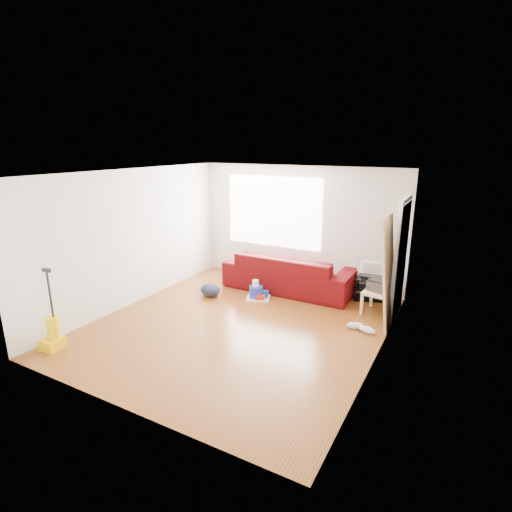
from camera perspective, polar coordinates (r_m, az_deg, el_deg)
The scene contains 13 objects.
room at distance 6.42m, azimuth -1.41°, elevation 0.68°, with size 4.51×5.01×2.51m.
sofa at distance 8.35m, azimuth 4.71°, elevation -4.79°, with size 2.64×1.03×0.77m, color #400504.
tv_stand at distance 8.05m, azimuth 16.06°, elevation -4.44°, with size 0.73×0.57×0.44m.
tv at distance 7.93m, azimuth 16.27°, elevation -1.78°, with size 0.62×0.08×0.35m, color black.
side_table at distance 7.40m, azimuth 17.32°, elevation -5.31°, with size 0.58×0.58×0.42m.
printer at distance 7.34m, azimuth 17.43°, elevation -4.07°, with size 0.49×0.43×0.21m.
bucket at distance 7.83m, azimuth 0.00°, elevation -6.15°, with size 0.26×0.26×0.26m, color #2232B7.
toilet_paper at distance 7.79m, azimuth -0.07°, elevation -4.80°, with size 0.13×0.13×0.11m, color white.
cleaning_tray at distance 7.82m, azimuth 0.44°, elevation -5.82°, with size 0.54×0.49×0.16m.
backpack at distance 8.06m, azimuth -6.54°, elevation -5.63°, with size 0.44×0.35×0.24m, color black.
sneakers at distance 6.76m, azimuth 14.76°, elevation -9.88°, with size 0.51×0.26×0.11m.
vacuum at distance 6.69m, azimuth -27.05°, elevation -9.88°, with size 0.28×0.32×1.22m.
door_panel at distance 7.09m, azimuth 17.75°, elevation -9.40°, with size 0.04×0.74×1.85m, color tan.
Camera 1 is at (3.19, -5.21, 2.93)m, focal length 28.00 mm.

